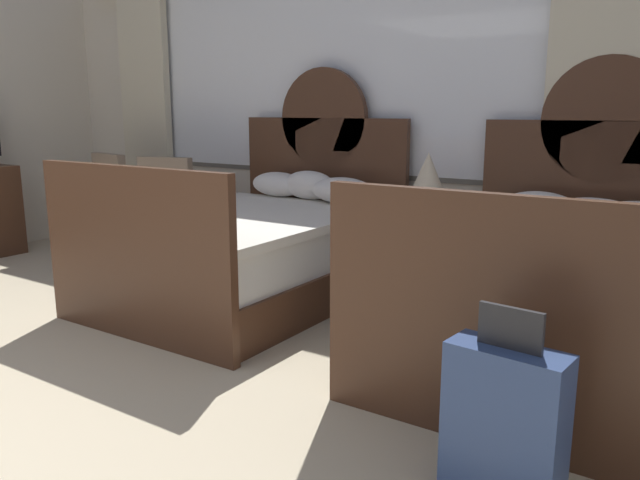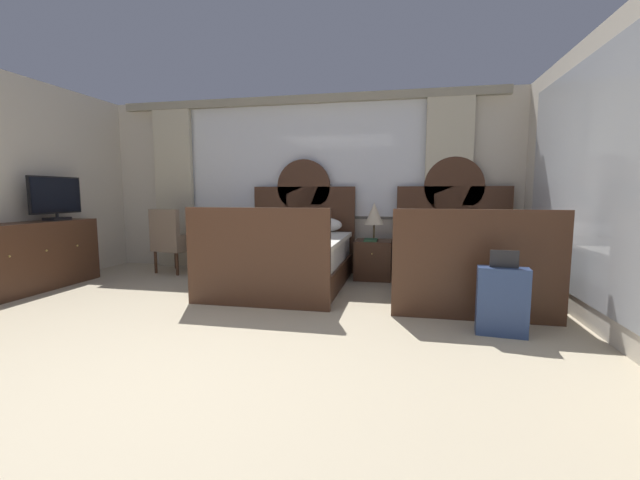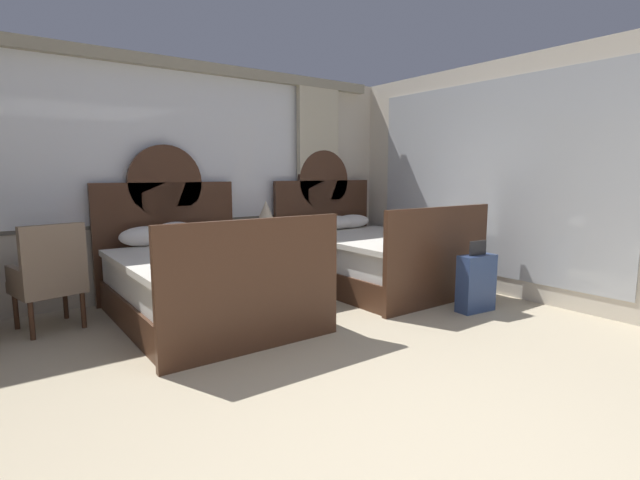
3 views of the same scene
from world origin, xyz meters
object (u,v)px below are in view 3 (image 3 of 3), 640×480
bed_near_window (202,280)px  bed_near_mirror (370,256)px  table_lamp_on_nightstand (266,214)px  armchair_by_window_left (50,275)px  book_on_nightstand (269,245)px  nightstand_between_beds (268,267)px  suitcase_on_floor (476,283)px

bed_near_window → bed_near_mirror: bearing=-0.0°
table_lamp_on_nightstand → armchair_by_window_left: (-2.35, -0.23, -0.41)m
book_on_nightstand → bed_near_window: bearing=-153.2°
nightstand_between_beds → book_on_nightstand: book_on_nightstand is taller
bed_near_mirror → book_on_nightstand: 1.27m
bed_near_mirror → suitcase_on_floor: bearing=-84.1°
nightstand_between_beds → book_on_nightstand: (-0.03, -0.10, 0.29)m
bed_near_mirror → nightstand_between_beds: bed_near_mirror is taller
bed_near_window → book_on_nightstand: (1.07, 0.54, 0.18)m
bed_near_mirror → armchair_by_window_left: bearing=172.8°
bed_near_window → suitcase_on_floor: size_ratio=2.89×
nightstand_between_beds → table_lamp_on_nightstand: table_lamp_on_nightstand is taller
table_lamp_on_nightstand → bed_near_mirror: bearing=-31.1°
bed_near_mirror → nightstand_between_beds: size_ratio=3.85×
armchair_by_window_left → suitcase_on_floor: 4.09m
table_lamp_on_nightstand → armchair_by_window_left: size_ratio=0.55×
bed_near_window → armchair_by_window_left: size_ratio=2.17×
table_lamp_on_nightstand → book_on_nightstand: table_lamp_on_nightstand is taller
bed_near_window → nightstand_between_beds: (1.10, 0.64, -0.11)m
table_lamp_on_nightstand → bed_near_window: bearing=-148.9°
book_on_nightstand → armchair_by_window_left: 2.32m
table_lamp_on_nightstand → suitcase_on_floor: table_lamp_on_nightstand is taller
nightstand_between_beds → book_on_nightstand: bearing=-107.5°
nightstand_between_beds → bed_near_window: bearing=-149.7°
bed_near_mirror → nightstand_between_beds: bearing=149.8°
nightstand_between_beds → table_lamp_on_nightstand: size_ratio=1.03×
book_on_nightstand → suitcase_on_floor: size_ratio=0.35×
bed_near_window → suitcase_on_floor: bearing=-31.7°
nightstand_between_beds → book_on_nightstand: size_ratio=2.12×
armchair_by_window_left → table_lamp_on_nightstand: bearing=5.5°
bed_near_window → armchair_by_window_left: (-1.25, 0.44, 0.13)m
nightstand_between_beds → suitcase_on_floor: suitcase_on_floor is taller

